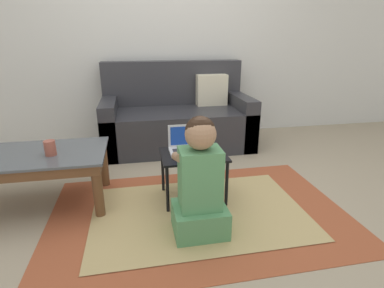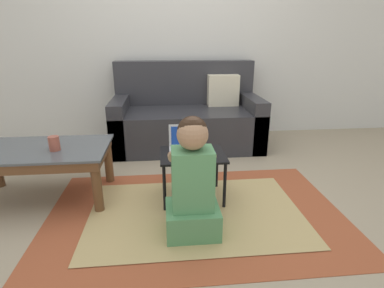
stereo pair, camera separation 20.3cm
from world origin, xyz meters
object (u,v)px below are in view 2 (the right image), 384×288
(laptop, at_px, (186,147))
(cup_on_table, at_px, (54,143))
(coffee_table, at_px, (39,156))
(person_seated, at_px, (192,184))
(computer_mouse, at_px, (211,153))
(couch, at_px, (187,118))
(laptop_desk, at_px, (193,160))

(laptop, relative_size, cup_on_table, 2.38)
(coffee_table, relative_size, person_seated, 1.32)
(coffee_table, relative_size, computer_mouse, 9.29)
(laptop, distance_m, cup_on_table, 0.96)
(laptop, xyz_separation_m, cup_on_table, (-0.96, 0.01, 0.06))
(couch, xyz_separation_m, computer_mouse, (0.07, -1.34, 0.08))
(person_seated, relative_size, cup_on_table, 7.38)
(couch, xyz_separation_m, laptop, (-0.11, -1.24, 0.10))
(laptop, distance_m, person_seated, 0.49)
(laptop, relative_size, person_seated, 0.32)
(coffee_table, distance_m, person_seated, 1.24)
(computer_mouse, xyz_separation_m, cup_on_table, (-1.14, 0.11, 0.07))
(person_seated, bearing_deg, cup_on_table, 152.52)
(person_seated, xyz_separation_m, cup_on_table, (-0.96, 0.50, 0.12))
(computer_mouse, bearing_deg, coffee_table, 172.41)
(laptop_desk, xyz_separation_m, computer_mouse, (0.13, -0.05, 0.07))
(person_seated, distance_m, cup_on_table, 1.09)
(couch, xyz_separation_m, laptop_desk, (-0.07, -1.29, 0.01))
(cup_on_table, bearing_deg, laptop, -0.85)
(couch, xyz_separation_m, coffee_table, (-1.22, -1.16, 0.04))
(couch, distance_m, cup_on_table, 1.64)
(laptop_desk, bearing_deg, laptop, 131.84)
(couch, xyz_separation_m, cup_on_table, (-1.08, -1.22, 0.16))
(laptop, bearing_deg, laptop_desk, -48.16)
(coffee_table, height_order, laptop_desk, coffee_table)
(cup_on_table, bearing_deg, laptop_desk, -3.76)
(couch, bearing_deg, person_seated, -93.71)
(couch, relative_size, laptop_desk, 3.39)
(coffee_table, bearing_deg, laptop_desk, -6.17)
(laptop, distance_m, computer_mouse, 0.21)
(couch, height_order, laptop, couch)
(computer_mouse, bearing_deg, person_seated, -114.82)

